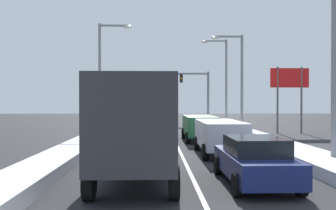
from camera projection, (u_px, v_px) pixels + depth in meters
ground_plane at (179, 149)px, 19.87m from camera, size 120.00×120.00×0.00m
lane_stripe_between_right_lane_and_center_lane at (175, 142)px, 23.69m from camera, size 0.14×42.05×0.01m
snow_bank_right_shoulder at (255, 138)px, 23.86m from camera, size 2.17×42.05×0.45m
snow_bank_left_shoulder at (94, 138)px, 23.52m from camera, size 1.68×42.05×0.48m
sedan_navy_right_lane_nearest at (254, 160)px, 11.48m from camera, size 2.00×4.50×1.51m
suv_white_right_lane_second at (220, 134)px, 17.88m from camera, size 2.16×4.90×1.67m
suv_green_right_lane_third at (200, 126)px, 24.12m from camera, size 2.16×4.90×1.67m
box_truck_center_lane_nearest at (137, 124)px, 12.00m from camera, size 2.53×7.20×3.36m
sedan_gray_center_lane_second at (145, 136)px, 19.82m from camera, size 2.00×4.50×1.51m
suv_tan_center_lane_third at (151, 124)px, 26.64m from camera, size 2.16×4.90×1.67m
traffic_light_gantry at (177, 84)px, 42.78m from camera, size 10.60×0.47×6.20m
street_lamp_right_near at (325, 42)px, 14.27m from camera, size 2.66×0.36×8.33m
street_lamp_right_mid at (237, 75)px, 29.55m from camera, size 2.66×0.36×8.10m
street_lamp_right_far at (223, 75)px, 37.19m from camera, size 2.66×0.36×9.02m
street_lamp_left_mid at (104, 69)px, 28.90m from camera, size 2.66×0.36×8.87m
roadside_sign_right at (290, 85)px, 29.82m from camera, size 3.20×0.16×5.50m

